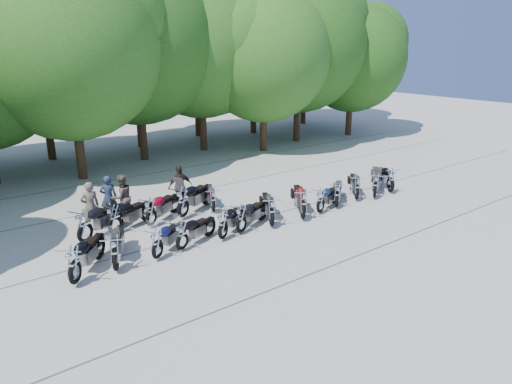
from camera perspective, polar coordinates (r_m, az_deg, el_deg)
ground at (r=16.50m, az=3.14°, el=-4.93°), size 90.00×90.00×0.00m
tree_3 at (r=23.68m, az=-22.52°, el=16.46°), size 8.70×8.70×10.67m
tree_4 at (r=26.78m, az=-14.82°, el=17.89°), size 9.13×9.13×11.20m
tree_5 at (r=28.70m, az=-7.00°, el=18.17°), size 9.04×9.04×11.10m
tree_6 at (r=28.37m, az=0.97°, el=16.76°), size 8.00×8.00×9.82m
tree_7 at (r=31.44m, az=5.38°, el=17.86°), size 8.79×8.79×10.79m
tree_8 at (r=34.33m, az=11.99°, el=16.04°), size 7.53×7.53×9.25m
tree_11 at (r=28.69m, az=-25.50°, el=14.47°), size 7.56×7.56×9.28m
tree_12 at (r=30.39m, az=-14.95°, el=16.10°), size 7.88×7.88×9.67m
tree_13 at (r=33.44m, az=-7.59°, el=17.18°), size 8.31×8.31×10.20m
tree_14 at (r=34.46m, az=-0.35°, el=17.00°), size 8.02×8.02×9.84m
tree_15 at (r=38.97m, az=6.21°, el=18.78°), size 9.67×9.67×11.86m
motorcycle_0 at (r=13.64m, az=-21.81°, el=-8.31°), size 2.07×2.29×1.34m
motorcycle_1 at (r=14.01m, az=-17.24°, el=-7.14°), size 1.66×2.40×1.31m
motorcycle_2 at (r=14.47m, az=-12.26°, el=-6.22°), size 2.06×1.68×1.17m
motorcycle_3 at (r=14.93m, az=-9.26°, el=-5.30°), size 2.11×1.33×1.15m
motorcycle_4 at (r=15.55m, az=-4.16°, el=-3.99°), size 2.19×1.66×1.22m
motorcycle_5 at (r=16.03m, az=-1.87°, el=-3.25°), size 2.24×1.47×1.22m
motorcycle_6 at (r=16.58m, az=1.96°, el=-2.35°), size 1.78×2.36×1.31m
motorcycle_7 at (r=17.33m, az=5.90°, el=-1.38°), size 2.01×2.46×1.40m
motorcycle_8 at (r=18.10m, az=8.11°, el=-0.97°), size 2.18×1.32×1.18m
motorcycle_9 at (r=18.84m, az=10.12°, el=-0.28°), size 2.03×1.88×1.20m
motorcycle_10 at (r=19.92m, az=12.53°, el=0.65°), size 1.97×2.09×1.25m
motorcycle_11 at (r=20.35m, az=14.70°, el=0.89°), size 2.24×1.89×1.28m
motorcycle_12 at (r=21.33m, az=16.51°, el=1.56°), size 1.74×2.37×1.31m
motorcycle_13 at (r=16.22m, az=-20.68°, el=-3.87°), size 2.49×1.94×1.40m
motorcycle_14 at (r=16.74m, az=-17.30°, el=-3.11°), size 2.30×1.47×1.25m
motorcycle_15 at (r=17.03m, az=-13.03°, el=-2.32°), size 2.29×1.79×1.28m
motorcycle_16 at (r=17.58m, az=-9.14°, el=-1.14°), size 2.61×1.93×1.45m
motorcycle_17 at (r=18.10m, az=-5.42°, el=-0.93°), size 1.36×2.11×1.15m
rider_0 at (r=17.29m, az=-20.01°, el=-1.70°), size 0.68×0.46×1.82m
rider_1 at (r=18.01m, az=-16.40°, el=-0.63°), size 0.97×0.81×1.78m
rider_2 at (r=18.85m, az=-9.46°, el=0.67°), size 1.07×0.53×1.77m
rider_3 at (r=18.26m, az=-17.95°, el=-0.63°), size 0.73×0.61×1.72m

